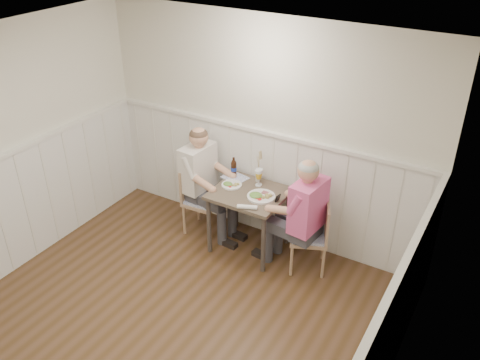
{
  "coord_description": "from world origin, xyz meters",
  "views": [
    {
      "loc": [
        2.4,
        -2.36,
        3.63
      ],
      "look_at": [
        0.05,
        1.64,
        1.0
      ],
      "focal_mm": 38.0,
      "sensor_mm": 36.0,
      "label": 1
    }
  ],
  "objects_px": {
    "dining_table": "(249,200)",
    "man_in_pink": "(303,226)",
    "grass_vase": "(258,167)",
    "chair_right": "(314,234)",
    "chair_left": "(199,197)",
    "beer_bottle": "(234,168)",
    "diner_cream": "(202,188)"
  },
  "relations": [
    {
      "from": "chair_right",
      "to": "diner_cream",
      "type": "xyz_separation_m",
      "value": [
        -1.45,
        0.01,
        0.13
      ]
    },
    {
      "from": "dining_table",
      "to": "man_in_pink",
      "type": "relative_size",
      "value": 0.58
    },
    {
      "from": "chair_right",
      "to": "chair_left",
      "type": "bearing_deg",
      "value": -179.57
    },
    {
      "from": "dining_table",
      "to": "beer_bottle",
      "type": "height_order",
      "value": "beer_bottle"
    },
    {
      "from": "chair_right",
      "to": "beer_bottle",
      "type": "relative_size",
      "value": 3.47
    },
    {
      "from": "grass_vase",
      "to": "chair_right",
      "type": "bearing_deg",
      "value": -15.59
    },
    {
      "from": "diner_cream",
      "to": "grass_vase",
      "type": "distance_m",
      "value": 0.76
    },
    {
      "from": "chair_left",
      "to": "diner_cream",
      "type": "relative_size",
      "value": 0.61
    },
    {
      "from": "diner_cream",
      "to": "grass_vase",
      "type": "relative_size",
      "value": 3.31
    },
    {
      "from": "grass_vase",
      "to": "dining_table",
      "type": "bearing_deg",
      "value": -82.1
    },
    {
      "from": "chair_right",
      "to": "dining_table",
      "type": "bearing_deg",
      "value": -177.71
    },
    {
      "from": "beer_bottle",
      "to": "grass_vase",
      "type": "bearing_deg",
      "value": 6.07
    },
    {
      "from": "beer_bottle",
      "to": "diner_cream",
      "type": "bearing_deg",
      "value": -150.33
    },
    {
      "from": "chair_left",
      "to": "grass_vase",
      "type": "bearing_deg",
      "value": 19.85
    },
    {
      "from": "diner_cream",
      "to": "grass_vase",
      "type": "bearing_deg",
      "value": 19.28
    },
    {
      "from": "dining_table",
      "to": "grass_vase",
      "type": "relative_size",
      "value": 1.91
    },
    {
      "from": "man_in_pink",
      "to": "diner_cream",
      "type": "distance_m",
      "value": 1.36
    },
    {
      "from": "dining_table",
      "to": "beer_bottle",
      "type": "bearing_deg",
      "value": 145.8
    },
    {
      "from": "dining_table",
      "to": "grass_vase",
      "type": "bearing_deg",
      "value": 97.9
    },
    {
      "from": "dining_table",
      "to": "man_in_pink",
      "type": "distance_m",
      "value": 0.69
    },
    {
      "from": "dining_table",
      "to": "diner_cream",
      "type": "height_order",
      "value": "diner_cream"
    },
    {
      "from": "chair_left",
      "to": "man_in_pink",
      "type": "height_order",
      "value": "man_in_pink"
    },
    {
      "from": "chair_left",
      "to": "diner_cream",
      "type": "xyz_separation_m",
      "value": [
        0.03,
        0.02,
        0.12
      ]
    },
    {
      "from": "dining_table",
      "to": "man_in_pink",
      "type": "bearing_deg",
      "value": -4.65
    },
    {
      "from": "chair_right",
      "to": "chair_left",
      "type": "height_order",
      "value": "chair_left"
    },
    {
      "from": "man_in_pink",
      "to": "beer_bottle",
      "type": "xyz_separation_m",
      "value": [
        -1.02,
        0.28,
        0.28
      ]
    },
    {
      "from": "diner_cream",
      "to": "chair_right",
      "type": "bearing_deg",
      "value": -0.31
    },
    {
      "from": "diner_cream",
      "to": "beer_bottle",
      "type": "distance_m",
      "value": 0.47
    },
    {
      "from": "beer_bottle",
      "to": "chair_left",
      "type": "bearing_deg",
      "value": -150.31
    },
    {
      "from": "chair_left",
      "to": "man_in_pink",
      "type": "relative_size",
      "value": 0.62
    },
    {
      "from": "diner_cream",
      "to": "beer_bottle",
      "type": "height_order",
      "value": "diner_cream"
    },
    {
      "from": "diner_cream",
      "to": "grass_vase",
      "type": "height_order",
      "value": "diner_cream"
    }
  ]
}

